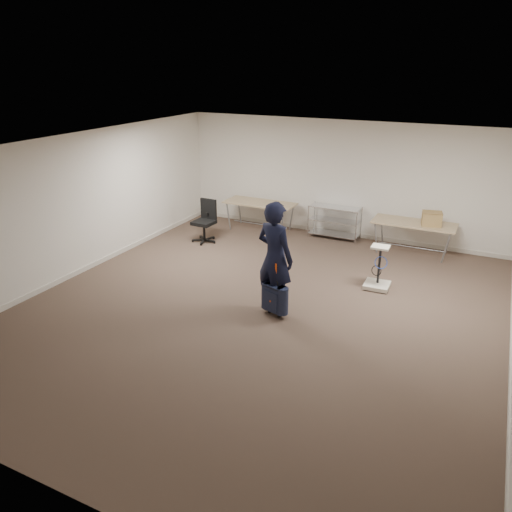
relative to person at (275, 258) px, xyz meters
The scene contains 10 objects.
ground 1.01m from the person, 159.25° to the right, with size 9.00×9.00×0.00m, color #423228.
room_shell 1.61m from the person, 100.60° to the left, with size 8.00×9.00×9.00m.
folding_table_left 4.42m from the person, 119.03° to the left, with size 1.80×0.75×0.73m.
folding_table_right 4.21m from the person, 66.74° to the left, with size 1.80×0.75×0.73m.
wire_shelf 4.15m from the person, 93.36° to the left, with size 1.22×0.47×0.80m.
person is the anchor object (origin of this frame).
suitcase 0.69m from the person, 64.40° to the right, with size 0.39×0.29×0.95m.
office_chair 3.94m from the person, 139.60° to the left, with size 0.61×0.61×1.01m.
equipment_cart 2.32m from the person, 50.14° to the left, with size 0.49×0.49×0.86m.
cardboard_box 4.31m from the person, 62.06° to the left, with size 0.41×0.31×0.31m, color olive.
Camera 1 is at (3.39, -7.06, 4.09)m, focal length 35.00 mm.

